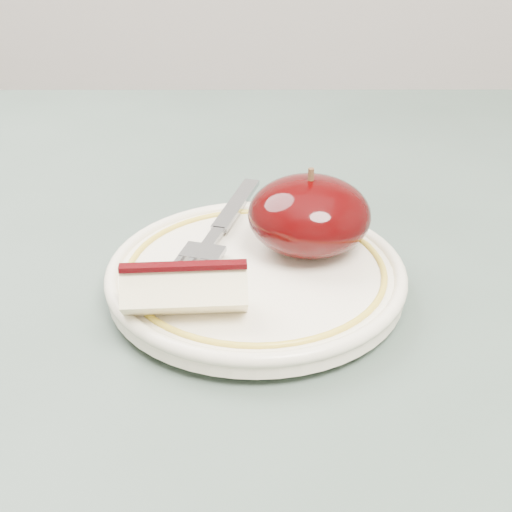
{
  "coord_description": "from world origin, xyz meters",
  "views": [
    {
      "loc": [
        0.01,
        -0.4,
        1.01
      ],
      "look_at": [
        0.01,
        -0.0,
        0.78
      ],
      "focal_mm": 50.0,
      "sensor_mm": 36.0,
      "label": 1
    }
  ],
  "objects_px": {
    "plate": "(256,275)",
    "apple_half": "(309,215)",
    "fork": "(218,230)",
    "table": "(243,394)"
  },
  "relations": [
    {
      "from": "apple_half",
      "to": "fork",
      "type": "xyz_separation_m",
      "value": [
        -0.06,
        0.02,
        -0.02
      ]
    },
    {
      "from": "plate",
      "to": "fork",
      "type": "height_order",
      "value": "fork"
    },
    {
      "from": "plate",
      "to": "fork",
      "type": "relative_size",
      "value": 1.21
    },
    {
      "from": "apple_half",
      "to": "fork",
      "type": "relative_size",
      "value": 0.51
    },
    {
      "from": "fork",
      "to": "apple_half",
      "type": "bearing_deg",
      "value": -89.6
    },
    {
      "from": "table",
      "to": "apple_half",
      "type": "xyz_separation_m",
      "value": [
        0.04,
        0.03,
        0.13
      ]
    },
    {
      "from": "apple_half",
      "to": "plate",
      "type": "bearing_deg",
      "value": -142.32
    },
    {
      "from": "table",
      "to": "fork",
      "type": "height_order",
      "value": "fork"
    },
    {
      "from": "apple_half",
      "to": "fork",
      "type": "distance_m",
      "value": 0.07
    },
    {
      "from": "plate",
      "to": "apple_half",
      "type": "relative_size",
      "value": 2.37
    }
  ]
}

